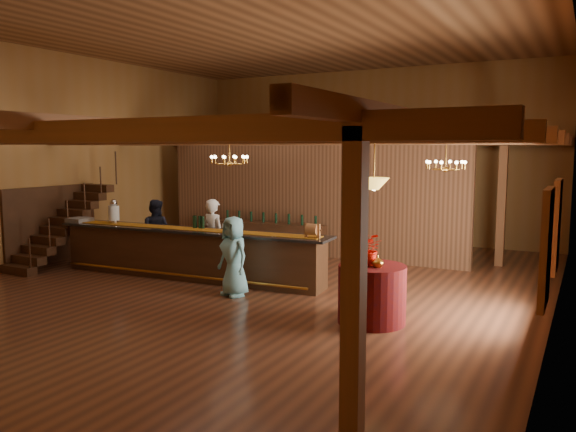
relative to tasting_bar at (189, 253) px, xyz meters
The scene contains 31 objects.
floor 1.75m from the tasting_bar, 12.74° to the left, with size 14.00×14.00×0.00m, color brown.
ceiling 5.19m from the tasting_bar, 12.74° to the left, with size 14.00×14.00×0.00m, color #9F6B3F.
wall_back 7.84m from the tasting_bar, 77.69° to the left, with size 12.00×0.10×5.50m, color olive.
wall_left 4.91m from the tasting_bar, behind, with size 0.10×14.00×5.50m, color olive.
wall_right 7.92m from the tasting_bar, ahead, with size 0.10×14.00×5.50m, color olive.
beam_grid 3.23m from the tasting_bar, 28.45° to the left, with size 11.90×13.90×0.39m.
support_posts 1.91m from the tasting_bar, ahead, with size 9.20×10.20×3.20m.
partition_wall 4.13m from the tasting_bar, 74.01° to the left, with size 9.00×0.18×3.10m, color brown.
window_right_front 7.72m from the tasting_bar, ahead, with size 0.12×1.05×1.75m, color white.
window_right_back 7.74m from the tasting_bar, 10.23° to the left, with size 0.12×1.05×1.75m, color white.
staircase 3.88m from the tasting_bar, behind, with size 1.00×2.80×2.00m.
backroom_boxes 6.01m from the tasting_bar, 77.37° to the left, with size 4.10×0.60×1.10m.
tasting_bar is the anchor object (origin of this frame).
beverage_dispenser 2.38m from the tasting_bar, behind, with size 0.26×0.26×0.60m.
glass_rack_tray 3.29m from the tasting_bar, behind, with size 0.50×0.50×0.10m, color gray.
raffle_drum 3.16m from the tasting_bar, ahead, with size 0.34×0.24×0.30m.
bar_bottle_0 0.73m from the tasting_bar, 68.14° to the left, with size 0.07×0.07×0.30m, color black.
bar_bottle_1 0.73m from the tasting_bar, 57.76° to the left, with size 0.07×0.07×0.30m, color black.
bar_bottle_2 0.76m from the tasting_bar, 35.65° to the left, with size 0.07×0.07×0.30m, color black.
bar_bottle_3 0.79m from the tasting_bar, 28.26° to the left, with size 0.07×0.07×0.30m, color black.
backbar_shelf 3.33m from the tasting_bar, 86.36° to the left, with size 3.25×0.51×0.91m, color #402415.
round_table 5.01m from the tasting_bar, 13.46° to the right, with size 1.16×1.16×1.01m, color #690E07.
chandelier_left 2.43m from the tasting_bar, ahead, with size 0.80×0.80×0.61m.
chandelier_right 6.01m from the tasting_bar, 15.80° to the left, with size 0.80×0.80×0.70m.
pendant_lamp 5.33m from the tasting_bar, 13.46° to the right, with size 0.52×0.52×0.90m.
bartender 0.75m from the tasting_bar, 70.13° to the left, with size 0.66×0.43×1.80m, color white.
staff_second 1.94m from the tasting_bar, 154.91° to the left, with size 0.82×0.64×1.68m, color black.
guest 1.97m from the tasting_bar, 24.44° to the right, with size 0.80×0.52×1.63m, color #7DCDDD.
floor_plant 6.04m from the tasting_bar, 43.18° to the left, with size 0.69×0.55×1.25m, color #367222.
table_flowers 5.00m from the tasting_bar, 13.83° to the right, with size 0.51×0.45×0.57m, color red.
table_vase 5.20m from the tasting_bar, 14.47° to the right, with size 0.17×0.17×0.33m, color #C98930.
Camera 1 is at (6.47, -10.47, 3.00)m, focal length 35.00 mm.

